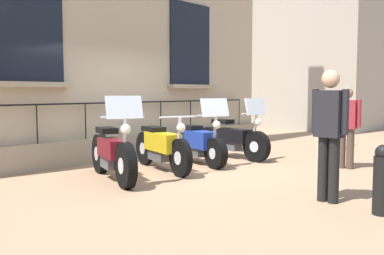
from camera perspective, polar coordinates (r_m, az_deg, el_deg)
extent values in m
plane|color=#9E7A5B|center=(8.65, -0.67, -5.24)|extent=(60.00, 60.00, 0.00)
cube|color=gray|center=(9.97, -8.64, -2.46)|extent=(0.20, 10.16, 0.52)
cube|color=black|center=(11.55, -0.22, 10.77)|extent=(0.06, 1.47, 2.08)
cube|color=tan|center=(11.43, 0.08, 5.35)|extent=(0.24, 1.67, 0.10)
cube|color=black|center=(8.79, -20.72, 12.39)|extent=(0.06, 1.47, 2.08)
cube|color=tan|center=(8.64, -20.27, 5.27)|extent=(0.24, 1.67, 0.10)
cube|color=black|center=(9.86, -8.57, 3.23)|extent=(0.03, 8.54, 0.03)
cylinder|color=black|center=(8.69, -19.48, 0.42)|extent=(0.02, 0.02, 0.73)
cylinder|color=black|center=(9.24, -13.66, 0.79)|extent=(0.02, 0.02, 0.73)
cylinder|color=black|center=(9.88, -8.54, 1.12)|extent=(0.02, 0.02, 0.73)
cylinder|color=black|center=(10.59, -4.08, 1.39)|extent=(0.02, 0.02, 0.73)
cylinder|color=black|center=(11.35, -0.19, 1.63)|extent=(0.02, 0.02, 0.73)
cylinder|color=black|center=(12.16, 3.19, 1.82)|extent=(0.02, 0.02, 0.73)
cylinder|color=black|center=(13.01, 6.14, 1.99)|extent=(0.02, 0.02, 0.73)
cylinder|color=black|center=(6.85, -8.60, -4.91)|extent=(0.72, 0.40, 0.71)
cylinder|color=silver|center=(6.85, -8.60, -4.91)|extent=(0.29, 0.25, 0.25)
cylinder|color=black|center=(8.25, -11.79, -3.32)|extent=(0.72, 0.40, 0.71)
cylinder|color=silver|center=(8.25, -11.79, -3.32)|extent=(0.29, 0.25, 0.25)
cube|color=maroon|center=(7.47, -10.26, -2.65)|extent=(0.88, 0.60, 0.30)
cube|color=#4C4C51|center=(7.60, -10.45, -4.26)|extent=(0.55, 0.42, 0.25)
cube|color=black|center=(7.77, -10.99, -0.36)|extent=(0.53, 0.43, 0.10)
cylinder|color=silver|center=(6.84, -8.77, -1.77)|extent=(0.17, 0.11, 0.75)
cylinder|color=silver|center=(6.86, -8.93, 1.36)|extent=(0.29, 0.66, 0.04)
sphere|color=white|center=(6.76, -8.60, -0.21)|extent=(0.16, 0.16, 0.16)
cylinder|color=silver|center=(7.81, -9.52, -4.92)|extent=(0.72, 0.34, 0.08)
cube|color=silver|center=(6.79, -8.80, 2.60)|extent=(0.32, 0.58, 0.36)
cylinder|color=black|center=(7.67, -1.50, -3.97)|extent=(0.68, 0.31, 0.68)
cylinder|color=silver|center=(7.67, -1.50, -3.97)|extent=(0.26, 0.19, 0.24)
cylinder|color=black|center=(9.01, -6.13, -2.69)|extent=(0.68, 0.31, 0.68)
cylinder|color=silver|center=(9.01, -6.13, -2.69)|extent=(0.26, 0.19, 0.24)
cube|color=gold|center=(8.26, -3.86, -1.88)|extent=(1.02, 0.60, 0.34)
cube|color=#4C4C51|center=(8.38, -4.15, -3.47)|extent=(0.63, 0.42, 0.24)
cube|color=black|center=(8.59, -5.02, -0.21)|extent=(0.61, 0.44, 0.10)
cylinder|color=silver|center=(7.67, -1.69, -1.30)|extent=(0.17, 0.11, 0.72)
cylinder|color=silver|center=(7.68, -1.87, 1.36)|extent=(0.25, 0.69, 0.04)
sphere|color=white|center=(7.59, -1.44, -0.04)|extent=(0.16, 0.16, 0.16)
cylinder|color=silver|center=(8.65, -3.65, -4.01)|extent=(0.85, 0.34, 0.08)
cylinder|color=black|center=(8.50, 3.10, -3.36)|extent=(0.62, 0.33, 0.60)
cylinder|color=silver|center=(8.50, 3.10, -3.36)|extent=(0.25, 0.23, 0.21)
cylinder|color=black|center=(9.55, -1.12, -2.46)|extent=(0.62, 0.33, 0.60)
cylinder|color=silver|center=(9.55, -1.12, -2.46)|extent=(0.25, 0.23, 0.21)
cube|color=#1E389E|center=(8.95, 1.04, -1.56)|extent=(0.84, 0.54, 0.35)
cube|color=#4C4C51|center=(9.06, 0.70, -3.04)|extent=(0.53, 0.39, 0.21)
cube|color=black|center=(9.20, -0.03, -0.01)|extent=(0.51, 0.41, 0.10)
cylinder|color=silver|center=(8.49, 2.93, -0.88)|extent=(0.17, 0.10, 0.74)
cylinder|color=silver|center=(8.51, 2.75, 1.60)|extent=(0.25, 0.71, 0.04)
sphere|color=white|center=(8.42, 3.20, 0.34)|extent=(0.16, 0.16, 0.16)
cylinder|color=silver|center=(9.30, 1.18, -3.51)|extent=(0.70, 0.28, 0.08)
cube|color=silver|center=(8.45, 2.98, 2.60)|extent=(0.29, 0.61, 0.36)
cylinder|color=black|center=(9.41, 8.37, -2.46)|extent=(0.67, 0.23, 0.66)
cylinder|color=silver|center=(9.41, 8.37, -2.46)|extent=(0.25, 0.20, 0.23)
cylinder|color=black|center=(10.38, 2.33, -1.75)|extent=(0.67, 0.23, 0.66)
cylinder|color=silver|center=(10.38, 2.33, -1.75)|extent=(0.25, 0.20, 0.23)
cube|color=black|center=(9.83, 5.42, -1.03)|extent=(0.86, 0.41, 0.29)
cube|color=#4C4C51|center=(9.92, 4.99, -2.25)|extent=(0.52, 0.31, 0.23)
cube|color=black|center=(10.04, 4.02, 0.79)|extent=(0.49, 0.34, 0.10)
cylinder|color=silver|center=(9.41, 8.16, -0.32)|extent=(0.17, 0.08, 0.71)
cylinder|color=silver|center=(9.41, 7.95, 1.81)|extent=(0.11, 0.71, 0.04)
sphere|color=white|center=(9.35, 8.50, 0.68)|extent=(0.16, 0.16, 0.16)
cylinder|color=silver|center=(10.17, 5.03, -2.74)|extent=(0.75, 0.16, 0.08)
cube|color=silver|center=(9.37, 8.24, 2.72)|extent=(0.19, 0.59, 0.36)
cylinder|color=#B7B7BF|center=(10.35, 16.12, -0.86)|extent=(0.05, 0.05, 1.05)
cylinder|color=#B7B7BF|center=(12.56, 19.14, 0.02)|extent=(0.05, 0.05, 1.05)
cylinder|color=#B7B7BF|center=(11.42, 17.84, 2.10)|extent=(0.41, 2.28, 0.04)
cylinder|color=#B7B7BF|center=(11.49, 17.73, -2.24)|extent=(0.41, 2.28, 0.04)
cylinder|color=#B7B7BF|center=(10.78, 16.84, -0.26)|extent=(0.02, 0.02, 0.87)
cylinder|color=#B7B7BF|center=(11.22, 17.48, -0.08)|extent=(0.02, 0.02, 0.87)
cylinder|color=#B7B7BF|center=(11.67, 18.08, 0.07)|extent=(0.02, 0.02, 0.87)
cylinder|color=#B7B7BF|center=(12.11, 18.63, 0.22)|extent=(0.02, 0.02, 0.87)
cylinder|color=black|center=(5.82, 23.48, -6.94)|extent=(0.22, 0.22, 0.71)
sphere|color=black|center=(5.76, 23.61, -3.03)|extent=(0.20, 0.20, 0.20)
cylinder|color=#47382D|center=(9.04, 18.87, -2.57)|extent=(0.14, 0.14, 0.78)
cylinder|color=#47382D|center=(9.00, 19.85, -2.63)|extent=(0.14, 0.14, 0.78)
cube|color=maroon|center=(8.96, 19.47, 1.61)|extent=(0.38, 0.26, 0.55)
sphere|color=#8C664C|center=(8.95, 19.55, 4.24)|extent=(0.21, 0.21, 0.21)
cylinder|color=maroon|center=(9.02, 18.13, 1.84)|extent=(0.09, 0.09, 0.52)
cylinder|color=maroon|center=(8.91, 20.84, 1.73)|extent=(0.09, 0.09, 0.52)
cylinder|color=black|center=(6.18, 17.93, -5.33)|extent=(0.14, 0.14, 0.88)
cylinder|color=black|center=(6.25, 16.64, -5.18)|extent=(0.14, 0.14, 0.88)
cube|color=black|center=(6.13, 17.45, 1.71)|extent=(0.38, 0.25, 0.63)
sphere|color=tan|center=(6.13, 17.56, 6.03)|extent=(0.24, 0.24, 0.24)
cylinder|color=black|center=(6.03, 19.28, 1.91)|extent=(0.09, 0.09, 0.59)
cylinder|color=black|center=(6.24, 15.70, 2.08)|extent=(0.09, 0.09, 0.59)
cube|color=#9E9384|center=(20.79, 16.87, 15.03)|extent=(5.62, 6.70, 10.59)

